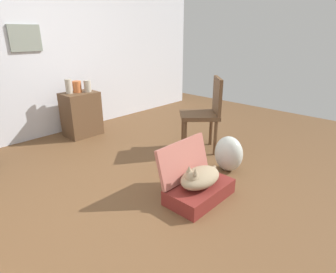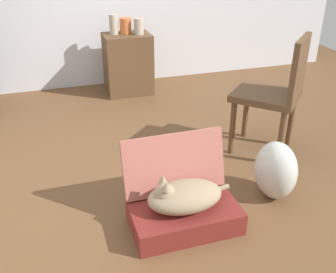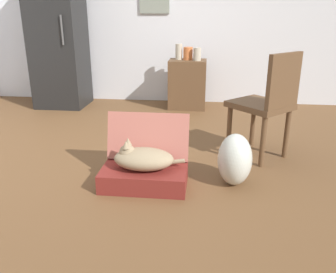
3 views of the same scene
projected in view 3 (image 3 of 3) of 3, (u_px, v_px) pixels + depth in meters
ground_plane at (116, 160)px, 3.11m from camera, size 7.68×7.68×0.00m
wall_back at (153, 6)px, 4.78m from camera, size 6.40×0.15×2.60m
suitcase_base at (144, 177)px, 2.63m from camera, size 0.63×0.37×0.14m
suitcase_lid at (148, 136)px, 2.73m from camera, size 0.63×0.13×0.36m
cat at (142, 158)px, 2.58m from camera, size 0.52×0.28×0.22m
plastic_bag_white at (235, 159)px, 2.63m from camera, size 0.26×0.32×0.39m
refrigerator at (58, 36)px, 4.61m from camera, size 0.63×0.62×1.85m
side_table at (187, 84)px, 4.68m from camera, size 0.48×0.37×0.63m
vase_tall at (179, 52)px, 4.59m from camera, size 0.09×0.09×0.20m
vase_short at (197, 54)px, 4.49m from camera, size 0.10×0.10×0.16m
vase_round at (188, 53)px, 4.58m from camera, size 0.12×0.12×0.16m
chair at (267, 102)px, 3.00m from camera, size 0.62×0.62×0.93m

